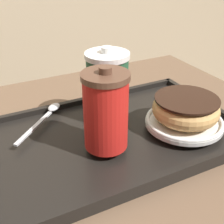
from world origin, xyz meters
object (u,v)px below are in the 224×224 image
at_px(spoon, 48,113).
at_px(coffee_cup_front, 106,111).
at_px(coffee_cup_rear, 107,84).
at_px(donut_chocolate_glazed, 186,108).

bearing_deg(spoon, coffee_cup_front, -111.85).
height_order(coffee_cup_rear, spoon, coffee_cup_rear).
bearing_deg(coffee_cup_rear, coffee_cup_front, -117.91).
bearing_deg(coffee_cup_front, coffee_cup_rear, 62.09).
height_order(coffee_cup_front, coffee_cup_rear, coffee_cup_front).
relative_size(coffee_cup_front, spoon, 1.16).
relative_size(coffee_cup_rear, donut_chocolate_glazed, 1.10).
bearing_deg(spoon, coffee_cup_rear, -66.15).
xyz_separation_m(donut_chocolate_glazed, spoon, (-0.23, 0.16, -0.03)).
bearing_deg(coffee_cup_rear, spoon, 157.62).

